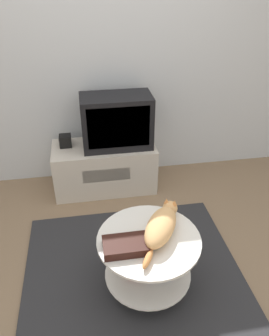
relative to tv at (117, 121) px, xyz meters
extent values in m
plane|color=#7F664C|center=(-0.04, -1.25, -0.73)|extent=(12.00, 12.00, 0.00)
cube|color=silver|center=(-0.04, 0.32, 0.57)|extent=(8.00, 0.05, 2.60)
cube|color=#28282B|center=(-0.04, -1.25, -0.72)|extent=(1.62, 1.58, 0.02)
cube|color=beige|center=(-0.14, 0.00, -0.49)|extent=(1.00, 0.46, 0.48)
cube|color=#B7AD9E|center=(-0.14, -0.23, -0.44)|extent=(0.45, 0.01, 0.13)
cube|color=black|center=(0.00, 0.00, 0.00)|extent=(0.66, 0.35, 0.50)
cube|color=black|center=(0.00, -0.17, 0.01)|extent=(0.57, 0.01, 0.39)
cube|color=black|center=(-0.50, 0.06, -0.20)|extent=(0.11, 0.11, 0.11)
cylinder|color=#B2B2B7|center=(0.05, -1.31, -0.71)|extent=(0.29, 0.29, 0.01)
cylinder|color=#B7B7BC|center=(0.05, -1.31, -0.49)|extent=(0.04, 0.04, 0.45)
cylinder|color=silver|center=(0.05, -1.31, -0.58)|extent=(0.60, 0.60, 0.01)
cylinder|color=silver|center=(0.05, -1.31, -0.26)|extent=(0.68, 0.68, 0.02)
cube|color=maroon|center=(0.02, -1.28, -0.55)|extent=(0.21, 0.18, 0.03)
cube|color=#2D478C|center=(0.11, -1.34, -0.56)|extent=(0.17, 0.13, 0.02)
cube|color=black|center=(-0.12, -1.38, -0.22)|extent=(0.28, 0.17, 0.06)
ellipsoid|color=tan|center=(0.13, -1.29, -0.18)|extent=(0.35, 0.43, 0.14)
sphere|color=tan|center=(0.24, -1.10, -0.19)|extent=(0.11, 0.11, 0.11)
cone|color=#D18447|center=(0.22, -1.08, -0.14)|extent=(0.04, 0.04, 0.04)
cone|color=#D18447|center=(0.27, -1.11, -0.14)|extent=(0.04, 0.04, 0.04)
ellipsoid|color=#D18447|center=(0.00, -1.51, -0.22)|extent=(0.11, 0.16, 0.05)
camera|label=1|loc=(-0.30, -2.83, 1.27)|focal=35.00mm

